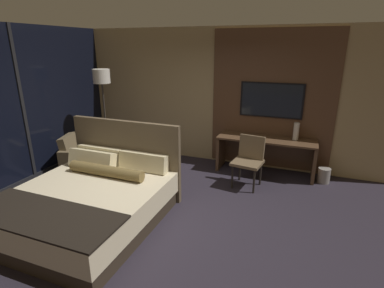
{
  "coord_description": "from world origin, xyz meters",
  "views": [
    {
      "loc": [
        1.76,
        -3.44,
        2.43
      ],
      "look_at": [
        0.07,
        0.92,
        0.89
      ],
      "focal_mm": 28.0,
      "sensor_mm": 36.0,
      "label": 1
    }
  ],
  "objects_px": {
    "bed": "(90,200)",
    "armchair_by_window": "(83,159)",
    "floor_lamp": "(102,84)",
    "waste_bin": "(324,175)",
    "vase_tall": "(296,131)",
    "desk": "(266,149)",
    "desk_chair": "(249,157)",
    "tv": "(271,100)"
  },
  "relations": [
    {
      "from": "desk",
      "to": "vase_tall",
      "type": "relative_size",
      "value": 5.61
    },
    {
      "from": "armchair_by_window",
      "to": "waste_bin",
      "type": "relative_size",
      "value": 3.3
    },
    {
      "from": "bed",
      "to": "armchair_by_window",
      "type": "bearing_deg",
      "value": 133.42
    },
    {
      "from": "floor_lamp",
      "to": "armchair_by_window",
      "type": "bearing_deg",
      "value": -106.07
    },
    {
      "from": "desk_chair",
      "to": "vase_tall",
      "type": "height_order",
      "value": "vase_tall"
    },
    {
      "from": "desk",
      "to": "desk_chair",
      "type": "bearing_deg",
      "value": -106.3
    },
    {
      "from": "bed",
      "to": "desk_chair",
      "type": "relative_size",
      "value": 2.41
    },
    {
      "from": "desk",
      "to": "tv",
      "type": "distance_m",
      "value": 0.95
    },
    {
      "from": "bed",
      "to": "waste_bin",
      "type": "relative_size",
      "value": 7.79
    },
    {
      "from": "desk",
      "to": "waste_bin",
      "type": "distance_m",
      "value": 1.16
    },
    {
      "from": "desk",
      "to": "tv",
      "type": "relative_size",
      "value": 1.56
    },
    {
      "from": "vase_tall",
      "to": "waste_bin",
      "type": "bearing_deg",
      "value": -15.97
    },
    {
      "from": "armchair_by_window",
      "to": "floor_lamp",
      "type": "relative_size",
      "value": 0.47
    },
    {
      "from": "tv",
      "to": "armchair_by_window",
      "type": "bearing_deg",
      "value": -156.38
    },
    {
      "from": "tv",
      "to": "vase_tall",
      "type": "bearing_deg",
      "value": -17.22
    },
    {
      "from": "armchair_by_window",
      "to": "desk",
      "type": "bearing_deg",
      "value": -88.26
    },
    {
      "from": "bed",
      "to": "waste_bin",
      "type": "distance_m",
      "value": 4.12
    },
    {
      "from": "bed",
      "to": "desk_chair",
      "type": "xyz_separation_m",
      "value": [
        1.88,
        2.02,
        0.21
      ]
    },
    {
      "from": "bed",
      "to": "desk",
      "type": "relative_size",
      "value": 1.16
    },
    {
      "from": "desk",
      "to": "floor_lamp",
      "type": "bearing_deg",
      "value": -168.61
    },
    {
      "from": "desk",
      "to": "floor_lamp",
      "type": "distance_m",
      "value": 3.54
    },
    {
      "from": "tv",
      "to": "vase_tall",
      "type": "distance_m",
      "value": 0.76
    },
    {
      "from": "bed",
      "to": "floor_lamp",
      "type": "xyz_separation_m",
      "value": [
        -1.18,
        2.05,
        1.35
      ]
    },
    {
      "from": "waste_bin",
      "to": "desk",
      "type": "bearing_deg",
      "value": 175.3
    },
    {
      "from": "tv",
      "to": "waste_bin",
      "type": "xyz_separation_m",
      "value": [
        1.1,
        -0.33,
        -1.28
      ]
    },
    {
      "from": "vase_tall",
      "to": "floor_lamp",
      "type": "bearing_deg",
      "value": -169.06
    },
    {
      "from": "vase_tall",
      "to": "desk_chair",
      "type": "bearing_deg",
      "value": -133.56
    },
    {
      "from": "bed",
      "to": "vase_tall",
      "type": "bearing_deg",
      "value": 46.86
    },
    {
      "from": "floor_lamp",
      "to": "waste_bin",
      "type": "distance_m",
      "value": 4.67
    },
    {
      "from": "desk_chair",
      "to": "floor_lamp",
      "type": "xyz_separation_m",
      "value": [
        -3.07,
        0.03,
        1.14
      ]
    },
    {
      "from": "desk_chair",
      "to": "floor_lamp",
      "type": "distance_m",
      "value": 3.27
    },
    {
      "from": "floor_lamp",
      "to": "waste_bin",
      "type": "relative_size",
      "value": 7.1
    },
    {
      "from": "desk_chair",
      "to": "desk",
      "type": "bearing_deg",
      "value": 81.4
    },
    {
      "from": "bed",
      "to": "tv",
      "type": "distance_m",
      "value": 3.77
    },
    {
      "from": "desk",
      "to": "waste_bin",
      "type": "bearing_deg",
      "value": -4.7
    },
    {
      "from": "armchair_by_window",
      "to": "desk_chair",
      "type": "bearing_deg",
      "value": -98.3
    },
    {
      "from": "waste_bin",
      "to": "bed",
      "type": "bearing_deg",
      "value": -140.57
    },
    {
      "from": "bed",
      "to": "desk",
      "type": "xyz_separation_m",
      "value": [
        2.08,
        2.71,
        0.17
      ]
    },
    {
      "from": "floor_lamp",
      "to": "waste_bin",
      "type": "height_order",
      "value": "floor_lamp"
    },
    {
      "from": "tv",
      "to": "desk_chair",
      "type": "relative_size",
      "value": 1.33
    },
    {
      "from": "desk_chair",
      "to": "vase_tall",
      "type": "distance_m",
      "value": 1.1
    },
    {
      "from": "bed",
      "to": "tv",
      "type": "xyz_separation_m",
      "value": [
        2.08,
        2.94,
        1.09
      ]
    }
  ]
}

